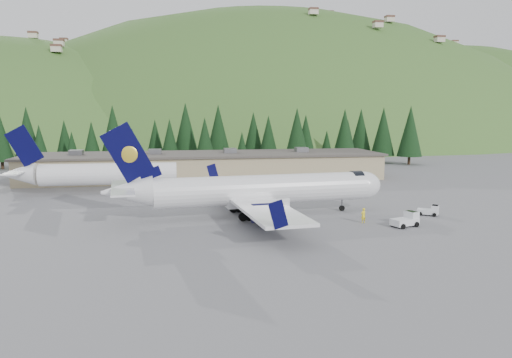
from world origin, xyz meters
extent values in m
plane|color=slate|center=(0.00, 0.00, 0.00)|extent=(600.00, 600.00, 0.00)
cylinder|color=white|center=(0.00, 0.00, 3.44)|extent=(28.57, 6.61, 3.80)
ellipsoid|color=white|center=(14.10, 1.41, 3.44)|extent=(5.30, 4.28, 3.80)
cylinder|color=black|center=(13.09, 1.31, 3.90)|extent=(1.72, 3.26, 3.14)
cone|color=white|center=(-17.12, -1.71, 3.84)|extent=(6.42, 4.39, 3.80)
cube|color=white|center=(-1.01, -0.10, 1.84)|extent=(8.38, 4.03, 1.01)
cube|color=white|center=(-2.01, -0.20, 2.43)|extent=(8.96, 34.79, 0.35)
cube|color=#050530|center=(-5.24, 16.76, 3.74)|extent=(2.05, 0.35, 2.91)
cube|color=#050530|center=(-1.81, -17.47, 3.74)|extent=(2.05, 0.35, 2.91)
cylinder|color=#050530|center=(-1.59, 5.74, 1.57)|extent=(4.46, 2.74, 2.33)
cylinder|color=white|center=(0.32, 5.93, 1.57)|extent=(0.85, 2.52, 2.47)
cube|color=white|center=(-1.59, 5.74, 2.12)|extent=(2.24, 0.47, 0.91)
cylinder|color=#050530|center=(-0.42, -5.94, 1.57)|extent=(4.46, 2.74, 2.33)
cylinder|color=white|center=(1.49, -5.75, 1.57)|extent=(0.85, 2.52, 2.47)
cube|color=white|center=(-0.42, -5.94, 2.12)|extent=(2.24, 0.47, 0.91)
cube|color=#050530|center=(-16.91, -1.69, 8.58)|extent=(6.26, 0.92, 7.43)
ellipsoid|color=yellow|center=(-16.73, -1.47, 8.38)|extent=(2.01, 0.38, 2.00)
ellipsoid|color=yellow|center=(-16.69, -1.87, 8.38)|extent=(2.01, 0.38, 2.00)
cube|color=#050530|center=(-14.30, -1.43, 5.95)|extent=(2.80, 0.53, 2.01)
cube|color=white|center=(-17.62, -1.76, 4.35)|extent=(3.88, 12.85, 0.22)
cylinder|color=slate|center=(11.07, 1.11, 0.91)|extent=(0.22, 0.22, 1.82)
cylinder|color=black|center=(11.07, 1.11, 0.38)|extent=(0.79, 0.36, 0.77)
cylinder|color=slate|center=(-3.29, 2.42, 1.01)|extent=(0.27, 0.27, 2.02)
cylinder|color=black|center=(-2.89, 2.46, 0.56)|extent=(1.14, 0.46, 1.11)
cylinder|color=black|center=(-3.70, 2.38, 0.56)|extent=(1.14, 0.46, 1.11)
cylinder|color=slate|center=(-2.75, -3.02, 1.01)|extent=(0.27, 0.27, 2.02)
cylinder|color=black|center=(-2.35, -2.98, 0.56)|extent=(1.14, 0.46, 1.11)
cylinder|color=black|center=(-3.15, -3.06, 0.56)|extent=(1.14, 0.46, 1.11)
cylinder|color=white|center=(-22.00, 22.00, 3.20)|extent=(22.00, 3.60, 3.60)
cone|color=white|center=(-36.00, 22.00, 3.40)|extent=(5.00, 3.60, 3.60)
cube|color=#050530|center=(-35.00, 22.00, 8.00)|extent=(5.82, 0.28, 6.89)
cube|color=white|center=(-36.00, 22.00, 4.00)|extent=(2.40, 11.00, 0.20)
cube|color=silver|center=(15.22, -9.13, 0.60)|extent=(3.61, 2.62, 0.76)
cube|color=silver|center=(16.24, -8.76, 1.25)|extent=(1.53, 1.79, 0.98)
cube|color=black|center=(16.24, -8.76, 1.68)|extent=(1.39, 1.66, 0.11)
cylinder|color=black|center=(15.95, -7.95, 0.30)|extent=(0.65, 0.43, 0.61)
cylinder|color=black|center=(16.53, -9.58, 0.30)|extent=(0.65, 0.43, 0.61)
cylinder|color=black|center=(13.90, -8.67, 0.30)|extent=(0.65, 0.43, 0.61)
cylinder|color=black|center=(14.49, -10.31, 0.30)|extent=(0.65, 0.43, 0.61)
cube|color=silver|center=(21.23, -3.50, 0.48)|extent=(2.90, 2.57, 0.61)
cube|color=silver|center=(21.95, -4.00, 1.01)|extent=(1.42, 1.50, 0.79)
cube|color=black|center=(21.95, -4.00, 1.35)|extent=(1.29, 1.38, 0.09)
cylinder|color=black|center=(22.35, -3.43, 0.24)|extent=(0.51, 0.44, 0.49)
cylinder|color=black|center=(21.55, -4.57, 0.24)|extent=(0.51, 0.44, 0.49)
cylinder|color=black|center=(20.92, -2.43, 0.24)|extent=(0.51, 0.44, 0.49)
cylinder|color=black|center=(20.12, -3.57, 0.24)|extent=(0.51, 0.44, 0.49)
cube|color=tan|center=(-5.00, 38.00, 2.40)|extent=(70.00, 16.00, 4.80)
cube|color=#47423D|center=(-5.00, 38.00, 4.95)|extent=(71.00, 17.00, 0.40)
cube|color=slate|center=(-30.00, 38.00, 5.60)|extent=(2.50, 2.50, 1.00)
cube|color=slate|center=(-15.00, 38.00, 5.60)|extent=(2.50, 2.50, 1.00)
cube|color=slate|center=(0.00, 38.00, 5.60)|extent=(2.50, 2.50, 1.00)
cube|color=slate|center=(15.00, 38.00, 5.60)|extent=(2.50, 2.50, 1.00)
imported|color=yellow|center=(11.15, -6.46, 0.93)|extent=(0.79, 0.65, 1.85)
cone|color=black|center=(-51.35, 62.79, 7.50)|extent=(5.50, 5.50, 11.24)
cone|color=black|center=(-46.00, 64.88, 8.40)|extent=(6.16, 6.16, 12.60)
cone|color=black|center=(-42.29, 60.79, 6.03)|extent=(4.42, 4.42, 9.04)
cone|color=black|center=(-37.89, 67.05, 6.56)|extent=(4.81, 4.81, 9.84)
cone|color=black|center=(-34.94, 60.22, 5.07)|extent=(3.72, 3.72, 7.61)
cone|color=black|center=(-30.25, 59.36, 6.44)|extent=(4.72, 4.72, 9.66)
cone|color=black|center=(-25.42, 60.23, 8.62)|extent=(6.32, 6.32, 12.92)
cone|color=black|center=(-21.00, 60.28, 5.40)|extent=(3.96, 3.96, 8.10)
cone|color=black|center=(-15.82, 66.14, 6.61)|extent=(4.85, 4.85, 9.92)
cone|color=black|center=(-12.13, 59.31, 6.75)|extent=(4.95, 4.95, 10.12)
cone|color=black|center=(-8.20, 62.57, 8.99)|extent=(6.59, 6.59, 13.48)
cone|color=black|center=(-3.92, 55.63, 6.97)|extent=(5.11, 5.11, 10.46)
cone|color=black|center=(0.24, 65.99, 8.77)|extent=(6.43, 6.43, 13.15)
cone|color=black|center=(5.06, 56.50, 4.98)|extent=(3.65, 3.65, 7.47)
cone|color=black|center=(8.96, 63.23, 7.68)|extent=(5.63, 5.63, 11.52)
cone|color=black|center=(12.00, 58.67, 7.20)|extent=(5.28, 5.28, 10.80)
cone|color=black|center=(18.12, 54.20, 8.25)|extent=(6.05, 6.05, 12.38)
cone|color=black|center=(21.40, 58.26, 7.30)|extent=(5.36, 5.36, 10.96)
cone|color=black|center=(27.02, 58.60, 5.07)|extent=(3.72, 3.72, 7.60)
cone|color=black|center=(30.99, 56.62, 8.13)|extent=(5.97, 5.97, 12.20)
cone|color=black|center=(33.77, 61.98, 6.55)|extent=(4.80, 4.80, 9.82)
cone|color=black|center=(38.92, 66.00, 8.18)|extent=(6.00, 6.00, 12.27)
cone|color=black|center=(42.94, 60.53, 8.38)|extent=(6.14, 6.14, 12.57)
cone|color=black|center=(48.40, 56.35, 8.59)|extent=(6.30, 6.30, 12.88)
ellipsoid|color=#305522|center=(-90.00, 170.00, -75.00)|extent=(336.00, 240.00, 240.00)
ellipsoid|color=#305522|center=(40.00, 200.00, -85.00)|extent=(420.00, 300.00, 300.00)
ellipsoid|color=#305522|center=(160.00, 240.00, -85.00)|extent=(392.00, 280.00, 280.00)
camera|label=1|loc=(-11.61, -62.93, 13.41)|focal=35.00mm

